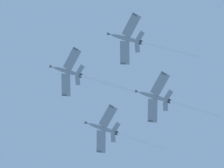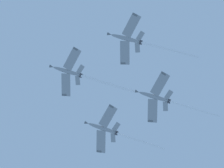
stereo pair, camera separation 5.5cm
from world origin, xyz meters
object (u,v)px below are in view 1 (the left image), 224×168
at_px(jet_left_wing, 139,42).
at_px(jet_slot, 162,99).
at_px(jet_right_wing, 112,131).
at_px(jet_lead, 81,76).

xyz_separation_m(jet_left_wing, jet_slot, (22.64, -0.19, -4.36)).
bearing_deg(jet_right_wing, jet_slot, -105.01).
bearing_deg(jet_right_wing, jet_left_wing, -142.25).
distance_m(jet_left_wing, jet_right_wing, 36.22).
xyz_separation_m(jet_right_wing, jet_slot, (-6.00, -22.36, -4.19)).
xyz_separation_m(jet_lead, jet_slot, (18.21, -25.57, -8.27)).
bearing_deg(jet_slot, jet_right_wing, 74.99).
bearing_deg(jet_slot, jet_lead, 125.46).
relative_size(jet_lead, jet_left_wing, 0.98).
distance_m(jet_lead, jet_right_wing, 24.76).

